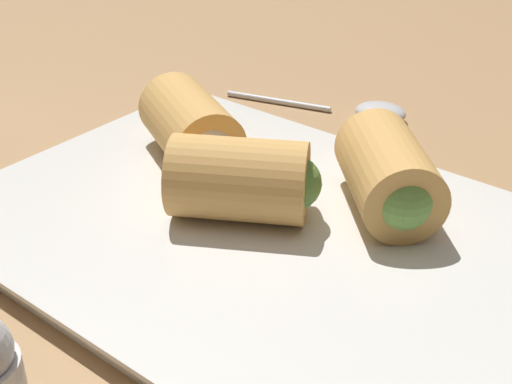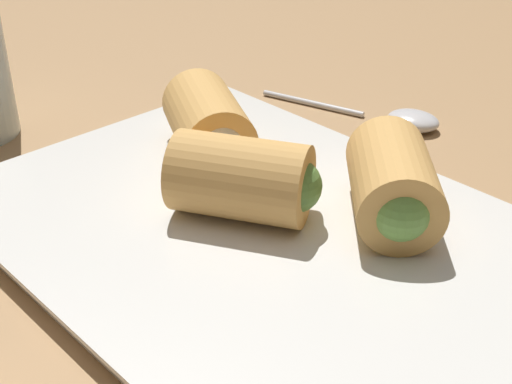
{
  "view_description": "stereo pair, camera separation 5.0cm",
  "coord_description": "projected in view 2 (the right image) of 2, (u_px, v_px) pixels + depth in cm",
  "views": [
    {
      "loc": [
        -22.33,
        27.84,
        26.45
      ],
      "look_at": [
        -0.0,
        -0.14,
        5.48
      ],
      "focal_mm": 50.0,
      "sensor_mm": 36.0,
      "label": 1
    },
    {
      "loc": [
        -26.02,
        24.45,
        26.45
      ],
      "look_at": [
        -0.0,
        -0.14,
        5.48
      ],
      "focal_mm": 50.0,
      "sensor_mm": 36.0,
      "label": 2
    }
  ],
  "objects": [
    {
      "name": "spoon",
      "position": [
        402.0,
        119.0,
        0.57
      ],
      "size": [
        15.62,
        6.17,
        1.45
      ],
      "color": "silver",
      "rests_on": "table_surface"
    },
    {
      "name": "serving_plate",
      "position": [
        256.0,
        231.0,
        0.43
      ],
      "size": [
        34.93,
        25.9,
        1.5
      ],
      "color": "silver",
      "rests_on": "table_surface"
    },
    {
      "name": "roll_front_right",
      "position": [
        249.0,
        179.0,
        0.42
      ],
      "size": [
        9.41,
        8.29,
        4.96
      ],
      "color": "#DBA356",
      "rests_on": "serving_plate"
    },
    {
      "name": "roll_front_left",
      "position": [
        394.0,
        187.0,
        0.41
      ],
      "size": [
        9.14,
        9.18,
        4.96
      ],
      "color": "#DBA356",
      "rests_on": "serving_plate"
    },
    {
      "name": "table_surface",
      "position": [
        254.0,
        256.0,
        0.44
      ],
      "size": [
        180.0,
        140.0,
        2.0
      ],
      "color": "#A87F54",
      "rests_on": "ground"
    },
    {
      "name": "roll_back_left",
      "position": [
        209.0,
        126.0,
        0.48
      ],
      "size": [
        9.39,
        8.08,
        4.96
      ],
      "color": "#DBA356",
      "rests_on": "serving_plate"
    }
  ]
}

